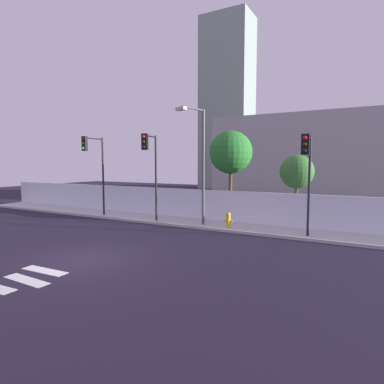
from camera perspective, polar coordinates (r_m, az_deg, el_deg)
The scene contains 12 objects.
ground_plane at distance 13.08m, azimuth -18.50°, elevation -11.10°, with size 80.00×80.00×0.00m, color black.
sidewalk at distance 19.39m, azimuth -0.24°, elevation -5.38°, with size 36.00×2.40×0.15m, color #B5B5B5.
perimeter_wall at distance 20.36m, azimuth 1.54°, elevation -2.11°, with size 36.00×0.18×1.80m, color silver.
traffic_light_left at distance 15.58m, azimuth 19.49°, elevation 4.75°, with size 0.34×1.39×4.70m.
traffic_light_center at distance 21.85m, azimuth -16.81°, elevation 5.56°, with size 0.35×1.70×5.10m.
traffic_light_right at distance 18.99m, azimuth -7.31°, elevation 5.78°, with size 0.43×1.57×5.07m.
street_lamp_curbside at distance 17.99m, azimuth 1.43°, elevation 6.18°, with size 0.86×1.89×6.37m.
fire_hydrant at distance 17.56m, azimuth 6.36°, elevation -4.78°, with size 0.44×0.26×0.83m.
roadside_tree_leftmost at distance 20.63m, azimuth 6.79°, elevation 6.86°, with size 2.69×2.69×5.62m.
roadside_tree_midleft at distance 19.44m, azimuth 17.86°, elevation 3.35°, with size 1.91×1.91×4.07m.
low_building_distant at distance 32.46m, azimuth 18.72°, elevation 5.48°, with size 15.88×6.00×7.97m, color #A3A3A3.
tower_on_skyline at distance 48.48m, azimuth 6.16°, elevation 15.01°, with size 6.85×5.00×24.03m, color gray.
Camera 1 is at (9.36, -8.42, 3.57)m, focal length 30.51 mm.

